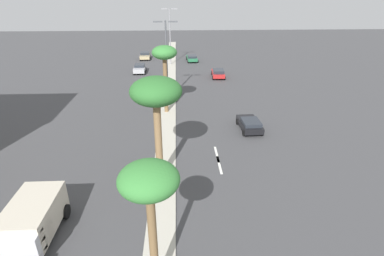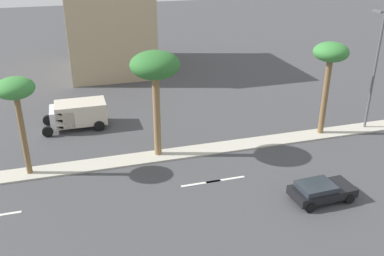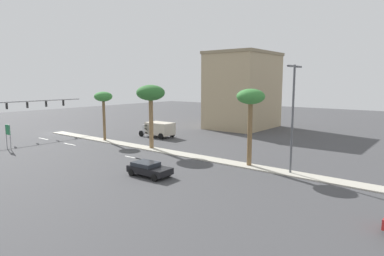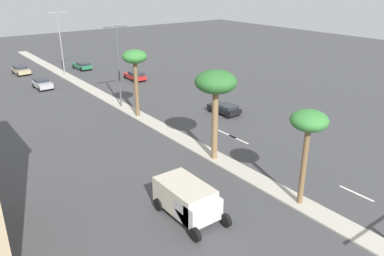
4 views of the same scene
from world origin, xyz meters
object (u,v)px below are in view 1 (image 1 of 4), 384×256
street_lamp_outboard (167,55)px  sedan_silver_trailing (140,68)px  palm_tree_trailing (165,56)px  sedan_green_leading (192,58)px  street_lamp_leading (170,32)px  sedan_tan_mid (145,56)px  palm_tree_inboard (149,186)px  box_truck (31,222)px  sedan_red_near (218,73)px  palm_tree_rear (156,95)px  sedan_black_front (250,124)px

street_lamp_outboard → sedan_silver_trailing: (-5.25, 14.59, -5.12)m
palm_tree_trailing → sedan_green_leading: bearing=81.0°
sedan_silver_trailing → sedan_green_leading: size_ratio=0.88×
street_lamp_leading → sedan_tan_mid: 9.37m
palm_tree_trailing → palm_tree_inboard: bearing=-89.6°
palm_tree_inboard → box_truck: palm_tree_inboard is taller
palm_tree_trailing → sedan_red_near: size_ratio=1.74×
palm_tree_rear → sedan_red_near: 30.80m
palm_tree_trailing → sedan_red_near: (8.07, 15.11, -5.87)m
sedan_black_front → sedan_tan_mid: bearing=111.5°
sedan_tan_mid → box_truck: box_truck is taller
palm_tree_inboard → sedan_green_leading: (4.19, 50.68, -5.38)m
palm_tree_inboard → street_lamp_outboard: bearing=90.2°
street_lamp_leading → sedan_red_near: (7.92, -9.59, -5.28)m
palm_tree_rear → box_truck: size_ratio=1.47×
street_lamp_leading → sedan_silver_trailing: (-5.33, -5.78, -5.28)m
palm_tree_inboard → palm_tree_trailing: 23.21m
sedan_black_front → sedan_red_near: bearing=91.8°
palm_tree_rear → box_truck: (-7.04, -5.69, -5.55)m
street_lamp_outboard → box_truck: bearing=-106.7°
street_lamp_outboard → sedan_black_front: bearing=-48.4°
palm_tree_trailing → street_lamp_outboard: street_lamp_outboard is taller
sedan_tan_mid → sedan_silver_trailing: (0.13, -11.26, 0.02)m
sedan_green_leading → box_truck: box_truck is taller
sedan_green_leading → sedan_silver_trailing: bearing=-138.0°
box_truck → sedan_black_front: bearing=41.9°
palm_tree_inboard → sedan_green_leading: 51.14m
sedan_tan_mid → box_truck: (-1.81, -49.82, 0.55)m
street_lamp_outboard → sedan_black_front: size_ratio=2.40×
sedan_green_leading → sedan_black_front: bearing=-82.4°
sedan_silver_trailing → sedan_green_leading: bearing=42.0°
palm_tree_rear → sedan_green_leading: bearing=83.9°
palm_tree_rear → palm_tree_trailing: size_ratio=1.04×
sedan_tan_mid → sedan_red_near: bearing=-48.4°
sedan_green_leading → box_truck: (-11.46, -47.12, 0.58)m
street_lamp_leading → sedan_tan_mid: bearing=134.9°
street_lamp_outboard → street_lamp_leading: size_ratio=0.97×
sedan_red_near → palm_tree_rear: bearing=-105.7°
palm_tree_trailing → box_truck: size_ratio=1.42×
sedan_silver_trailing → sedan_green_leading: 12.80m
palm_tree_trailing → sedan_silver_trailing: (-5.18, 18.91, -5.86)m
palm_tree_inboard → palm_tree_trailing: bearing=90.4°
palm_tree_inboard → street_lamp_leading: 47.90m
sedan_tan_mid → sedan_black_front: (14.03, -35.58, -0.05)m
street_lamp_outboard → box_truck: street_lamp_outboard is taller
palm_tree_trailing → sedan_green_leading: palm_tree_trailing is taller
sedan_tan_mid → box_truck: bearing=-92.1°
sedan_black_front → box_truck: 21.30m
palm_tree_trailing → street_lamp_outboard: size_ratio=0.78×
sedan_tan_mid → street_lamp_outboard: bearing=-78.2°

